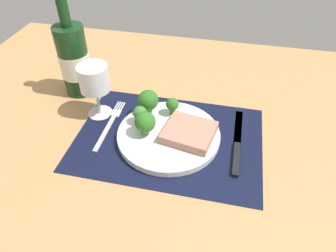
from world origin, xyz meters
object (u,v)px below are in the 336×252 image
plate (169,135)px  wine_bottle (74,60)px  wine_glass (94,81)px  steak (189,132)px  fork (110,124)px  knife (237,145)px

plate → wine_bottle: (-29.16, 14.19, 9.02)cm
plate → wine_glass: bearing=164.2°
steak → fork: size_ratio=0.59×
knife → wine_glass: bearing=171.0°
wine_glass → fork: bearing=-44.1°
steak → wine_bottle: wine_bottle is taller
plate → knife: (16.28, 0.53, -0.50)cm
steak → wine_bottle: (-34.04, 14.13, 7.15)cm
plate → wine_bottle: 33.66cm
wine_bottle → wine_glass: wine_bottle is taller
steak → fork: bearing=176.2°
steak → knife: size_ratio=0.49×
wine_glass → steak: bearing=-12.7°
steak → fork: 20.58cm
wine_bottle → plate: bearing=-25.9°
knife → wine_glass: wine_glass is taller
steak → knife: 11.65cm
wine_bottle → wine_glass: 12.64cm
steak → fork: steak is taller
fork → wine_glass: (-4.34, 4.21, 9.49)cm
fork → wine_bottle: (-13.64, 12.77, 9.57)cm
knife → wine_bottle: 48.39cm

